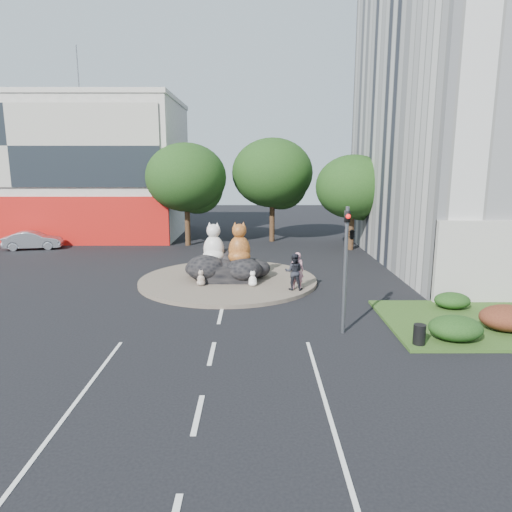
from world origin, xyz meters
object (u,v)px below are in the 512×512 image
at_px(kitten_white, 253,278).
at_px(parked_car, 33,240).
at_px(pedestrian_pink, 297,270).
at_px(pedestrian_dark, 294,272).
at_px(litter_bin, 419,334).
at_px(kitten_calico, 201,277).
at_px(cat_white, 214,242).
at_px(cat_tabby, 239,243).

relative_size(kitten_white, parked_car, 0.20).
xyz_separation_m(pedestrian_pink, pedestrian_dark, (-0.19, -0.22, -0.01)).
bearing_deg(pedestrian_pink, kitten_white, -11.93).
bearing_deg(parked_car, kitten_white, -135.54).
bearing_deg(parked_car, litter_bin, -141.26).
relative_size(kitten_calico, pedestrian_dark, 0.45).
distance_m(cat_white, cat_tabby, 1.50).
distance_m(cat_tabby, pedestrian_pink, 3.87).
bearing_deg(parked_car, pedestrian_dark, -134.15).
bearing_deg(kitten_calico, cat_white, 92.13).
xyz_separation_m(cat_tabby, litter_bin, (6.85, -9.43, -1.78)).
bearing_deg(parked_car, pedestrian_pink, -133.44).
distance_m(kitten_calico, pedestrian_dark, 4.98).
xyz_separation_m(kitten_white, parked_car, (-17.30, 11.81, 0.09)).
relative_size(pedestrian_dark, parked_car, 0.45).
distance_m(cat_white, litter_bin, 12.93).
height_order(cat_white, kitten_calico, cat_white).
distance_m(kitten_white, pedestrian_dark, 2.32).
bearing_deg(litter_bin, kitten_calico, 138.03).
bearing_deg(cat_white, kitten_white, -27.25).
height_order(cat_white, cat_tabby, cat_tabby).
bearing_deg(litter_bin, kitten_white, 127.83).
height_order(kitten_white, litter_bin, kitten_white).
relative_size(cat_white, parked_car, 0.53).
distance_m(pedestrian_dark, litter_bin, 8.16).
bearing_deg(cat_tabby, kitten_white, -61.69).
xyz_separation_m(cat_white, litter_bin, (8.31, -9.75, -1.75)).
xyz_separation_m(cat_tabby, parked_car, (-16.55, 10.24, -1.56)).
bearing_deg(kitten_white, parked_car, 138.77).
relative_size(cat_white, pedestrian_dark, 1.19).
bearing_deg(pedestrian_dark, litter_bin, 125.66).
distance_m(cat_tabby, pedestrian_dark, 3.86).
bearing_deg(cat_white, pedestrian_pink, -15.02).
relative_size(parked_car, litter_bin, 5.77).
bearing_deg(cat_tabby, kitten_calico, -141.02).
bearing_deg(kitten_calico, litter_bin, -22.81).
xyz_separation_m(cat_white, pedestrian_pink, (4.51, -2.44, -1.07)).
bearing_deg(cat_white, kitten_calico, -93.66).
xyz_separation_m(cat_tabby, pedestrian_dark, (2.86, -2.34, -1.11)).
xyz_separation_m(kitten_calico, kitten_white, (2.76, -0.11, -0.01)).
xyz_separation_m(pedestrian_pink, parked_car, (-19.60, 12.36, -0.46)).
bearing_deg(pedestrian_pink, litter_bin, 118.78).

